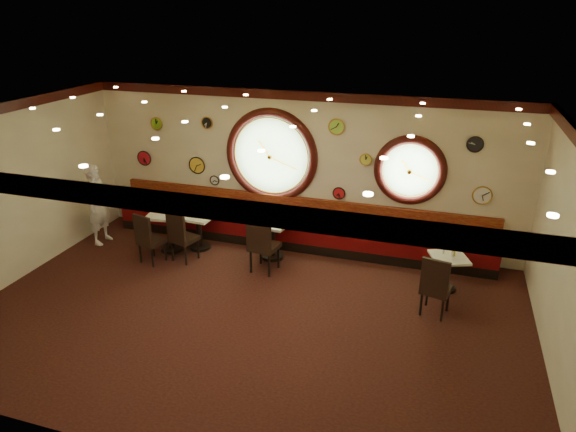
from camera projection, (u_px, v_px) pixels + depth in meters
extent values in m
cube|color=black|center=(248.00, 315.00, 8.44)|extent=(9.00, 6.00, 0.00)
cube|color=gold|center=(241.00, 122.00, 7.22)|extent=(9.00, 6.00, 0.02)
cube|color=beige|center=(299.00, 170.00, 10.48)|extent=(9.00, 0.02, 3.20)
cube|color=beige|center=(133.00, 338.00, 5.18)|extent=(9.00, 0.02, 3.20)
cube|color=beige|center=(8.00, 195.00, 9.08)|extent=(0.02, 6.00, 3.20)
cube|color=beige|center=(570.00, 268.00, 6.58)|extent=(0.02, 6.00, 3.20)
cube|color=black|center=(299.00, 95.00, 9.86)|extent=(9.00, 0.10, 0.18)
cube|color=black|center=(117.00, 197.00, 4.65)|extent=(9.00, 0.10, 0.18)
cube|color=black|center=(295.00, 242.00, 10.80)|extent=(8.00, 0.55, 0.20)
cube|color=#55070A|center=(295.00, 231.00, 10.70)|extent=(8.00, 0.55, 0.30)
cube|color=#5E070D|center=(298.00, 210.00, 10.75)|extent=(8.00, 0.10, 0.55)
cylinder|color=#7AAB67|center=(271.00, 156.00, 10.54)|extent=(1.66, 0.02, 1.66)
torus|color=black|center=(271.00, 156.00, 10.53)|extent=(1.98, 0.18, 1.98)
torus|color=gold|center=(271.00, 156.00, 10.50)|extent=(1.61, 0.03, 1.61)
cylinder|color=#7AAB67|center=(410.00, 170.00, 9.78)|extent=(1.10, 0.02, 1.10)
torus|color=black|center=(410.00, 170.00, 9.77)|extent=(1.38, 0.18, 1.38)
torus|color=gold|center=(410.00, 171.00, 9.74)|extent=(1.09, 0.03, 1.09)
cylinder|color=red|center=(144.00, 158.00, 11.46)|extent=(0.32, 0.03, 0.32)
cylinder|color=#7EC627|center=(157.00, 124.00, 11.04)|extent=(0.26, 0.03, 0.26)
cylinder|color=white|center=(215.00, 180.00, 11.12)|extent=(0.20, 0.03, 0.20)
cylinder|color=black|center=(207.00, 123.00, 10.67)|extent=(0.24, 0.03, 0.24)
cylinder|color=#CED848|center=(366.00, 159.00, 9.93)|extent=(0.22, 0.03, 0.22)
cylinder|color=white|center=(482.00, 195.00, 9.51)|extent=(0.34, 0.03, 0.34)
cylinder|color=red|center=(339.00, 193.00, 10.36)|extent=(0.24, 0.03, 0.24)
cylinder|color=#A2E246|center=(337.00, 127.00, 9.87)|extent=(0.30, 0.03, 0.30)
cylinder|color=black|center=(475.00, 144.00, 9.22)|extent=(0.28, 0.03, 0.28)
cylinder|color=gold|center=(197.00, 165.00, 11.12)|extent=(0.36, 0.03, 0.36)
cylinder|color=black|center=(172.00, 248.00, 10.68)|extent=(0.48, 0.48, 0.06)
cylinder|color=black|center=(170.00, 231.00, 10.53)|extent=(0.13, 0.13, 0.76)
cube|color=white|center=(169.00, 214.00, 10.38)|extent=(0.85, 0.85, 0.05)
cylinder|color=black|center=(200.00, 247.00, 10.75)|extent=(0.44, 0.44, 0.06)
cylinder|color=black|center=(199.00, 232.00, 10.61)|extent=(0.12, 0.12, 0.69)
cube|color=white|center=(198.00, 215.00, 10.48)|extent=(0.74, 0.74, 0.05)
cylinder|color=black|center=(272.00, 256.00, 10.35)|extent=(0.46, 0.46, 0.06)
cylinder|color=black|center=(272.00, 239.00, 10.21)|extent=(0.13, 0.13, 0.73)
cube|color=white|center=(272.00, 222.00, 10.07)|extent=(0.83, 0.83, 0.05)
cylinder|color=black|center=(445.00, 288.00, 9.19)|extent=(0.37, 0.37, 0.05)
cylinder|color=black|center=(447.00, 273.00, 9.08)|extent=(0.10, 0.10, 0.60)
cube|color=white|center=(449.00, 258.00, 8.96)|extent=(0.77, 0.77, 0.04)
cube|color=black|center=(152.00, 241.00, 10.04)|extent=(0.54, 0.54, 0.08)
cube|color=black|center=(142.00, 230.00, 9.77)|extent=(0.43, 0.17, 0.57)
cube|color=black|center=(184.00, 239.00, 10.11)|extent=(0.56, 0.56, 0.08)
cube|color=black|center=(176.00, 226.00, 9.83)|extent=(0.45, 0.18, 0.59)
cube|color=black|center=(264.00, 247.00, 9.68)|extent=(0.56, 0.56, 0.09)
cube|color=black|center=(259.00, 233.00, 9.36)|extent=(0.50, 0.13, 0.65)
cube|color=black|center=(436.00, 289.00, 8.32)|extent=(0.53, 0.53, 0.08)
cube|color=black|center=(435.00, 277.00, 8.04)|extent=(0.45, 0.16, 0.58)
cylinder|color=silver|center=(167.00, 208.00, 10.45)|extent=(0.03, 0.03, 0.10)
cylinder|color=silver|center=(195.00, 211.00, 10.52)|extent=(0.03, 0.03, 0.09)
cylinder|color=#B9B9BD|center=(272.00, 216.00, 10.13)|extent=(0.04, 0.04, 0.11)
cylinder|color=#BBBABF|center=(444.00, 251.00, 9.04)|extent=(0.03, 0.03, 0.09)
cylinder|color=silver|center=(171.00, 211.00, 10.33)|extent=(0.03, 0.03, 0.09)
cylinder|color=silver|center=(197.00, 213.00, 10.41)|extent=(0.03, 0.03, 0.09)
cylinder|color=silver|center=(275.00, 219.00, 10.01)|extent=(0.04, 0.04, 0.11)
cylinder|color=silver|center=(452.00, 254.00, 8.92)|extent=(0.04, 0.04, 0.11)
cylinder|color=gold|center=(175.00, 209.00, 10.35)|extent=(0.05, 0.05, 0.15)
cylinder|color=gold|center=(204.00, 211.00, 10.42)|extent=(0.05, 0.05, 0.17)
cylinder|color=gold|center=(278.00, 216.00, 10.05)|extent=(0.05, 0.05, 0.17)
cylinder|color=gold|center=(454.00, 252.00, 8.94)|extent=(0.04, 0.04, 0.14)
imported|color=white|center=(98.00, 204.00, 10.72)|extent=(0.43, 0.64, 1.72)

